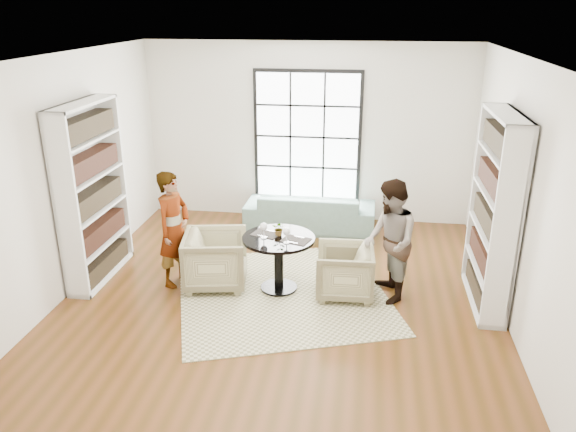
% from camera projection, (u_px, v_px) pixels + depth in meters
% --- Properties ---
extents(ground, '(6.00, 6.00, 0.00)m').
position_uv_depth(ground, '(280.00, 298.00, 7.22)').
color(ground, '#5E3216').
extents(room_shell, '(6.00, 6.01, 6.00)m').
position_uv_depth(room_shell, '(286.00, 192.00, 7.28)').
color(room_shell, silver).
rests_on(room_shell, ground).
extents(rug, '(3.33, 3.33, 0.01)m').
position_uv_depth(rug, '(282.00, 293.00, 7.34)').
color(rug, beige).
rests_on(rug, ground).
extents(pedestal_table, '(0.94, 0.94, 0.75)m').
position_uv_depth(pedestal_table, '(279.00, 252.00, 7.26)').
color(pedestal_table, black).
rests_on(pedestal_table, ground).
extents(sofa, '(2.14, 0.85, 0.62)m').
position_uv_depth(sofa, '(310.00, 211.00, 9.36)').
color(sofa, gray).
rests_on(sofa, ground).
extents(armchair_left, '(0.95, 0.93, 0.75)m').
position_uv_depth(armchair_left, '(216.00, 260.00, 7.43)').
color(armchair_left, tan).
rests_on(armchair_left, ground).
extents(armchair_right, '(0.77, 0.75, 0.67)m').
position_uv_depth(armchair_right, '(344.00, 271.00, 7.19)').
color(armchair_right, tan).
rests_on(armchair_right, ground).
extents(person_left, '(0.53, 0.66, 1.56)m').
position_uv_depth(person_left, '(174.00, 229.00, 7.36)').
color(person_left, gray).
rests_on(person_left, ground).
extents(person_right, '(0.75, 0.88, 1.57)m').
position_uv_depth(person_right, '(390.00, 242.00, 6.96)').
color(person_right, gray).
rests_on(person_right, ground).
extents(placemat_left, '(0.40, 0.35, 0.01)m').
position_uv_depth(placemat_left, '(266.00, 234.00, 7.28)').
color(placemat_left, '#272522').
rests_on(placemat_left, pedestal_table).
extents(placemat_right, '(0.40, 0.35, 0.01)m').
position_uv_depth(placemat_right, '(296.00, 240.00, 7.09)').
color(placemat_right, '#272522').
rests_on(placemat_right, pedestal_table).
extents(cutlery_left, '(0.20, 0.25, 0.01)m').
position_uv_depth(cutlery_left, '(266.00, 233.00, 7.28)').
color(cutlery_left, silver).
rests_on(cutlery_left, placemat_left).
extents(cutlery_right, '(0.20, 0.25, 0.01)m').
position_uv_depth(cutlery_right, '(296.00, 240.00, 7.08)').
color(cutlery_right, silver).
rests_on(cutlery_right, placemat_right).
extents(wine_glass_left, '(0.10, 0.10, 0.21)m').
position_uv_depth(wine_glass_left, '(264.00, 227.00, 7.10)').
color(wine_glass_left, silver).
rests_on(wine_glass_left, pedestal_table).
extents(wine_glass_right, '(0.09, 0.09, 0.20)m').
position_uv_depth(wine_glass_right, '(287.00, 232.00, 6.96)').
color(wine_glass_right, silver).
rests_on(wine_glass_right, pedestal_table).
extents(flower_centerpiece, '(0.18, 0.16, 0.19)m').
position_uv_depth(flower_centerpiece, '(279.00, 229.00, 7.21)').
color(flower_centerpiece, gray).
rests_on(flower_centerpiece, pedestal_table).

